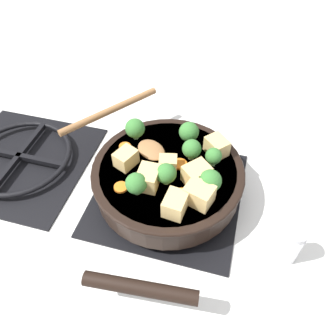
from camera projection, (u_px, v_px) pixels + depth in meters
name	position (u px, v px, depth m)	size (l,w,h in m)	color
ground_plane	(168.00, 194.00, 0.71)	(2.40, 2.40, 0.00)	silver
front_burner_grate	(168.00, 190.00, 0.71)	(0.31, 0.31, 0.03)	black
rear_burner_grate	(20.00, 158.00, 0.77)	(0.31, 0.31, 0.03)	black
skillet_pan	(168.00, 177.00, 0.67)	(0.41, 0.31, 0.06)	black
wooden_spoon	(126.00, 126.00, 0.73)	(0.24, 0.25, 0.02)	olive
tofu_cube_center_large	(199.00, 194.00, 0.58)	(0.05, 0.04, 0.04)	#DBB770
tofu_cube_near_handle	(166.00, 164.00, 0.64)	(0.04, 0.03, 0.03)	#DBB770
tofu_cube_east_chunk	(126.00, 158.00, 0.65)	(0.04, 0.03, 0.03)	#DBB770
tofu_cube_west_chunk	(148.00, 178.00, 0.61)	(0.05, 0.04, 0.04)	#DBB770
tofu_cube_back_piece	(196.00, 174.00, 0.62)	(0.05, 0.04, 0.04)	#DBB770
tofu_cube_front_piece	(175.00, 204.00, 0.57)	(0.05, 0.04, 0.04)	#DBB770
tofu_cube_mid_small	(217.00, 146.00, 0.67)	(0.04, 0.04, 0.04)	#DBB770
broccoli_floret_near_spoon	(135.00, 128.00, 0.69)	(0.04, 0.04, 0.05)	#709956
broccoli_floret_center_top	(210.00, 181.00, 0.59)	(0.04, 0.04, 0.05)	#709956
broccoli_floret_east_rim	(214.00, 156.00, 0.64)	(0.03, 0.03, 0.04)	#709956
broccoli_floret_west_rim	(136.00, 184.00, 0.59)	(0.04, 0.04, 0.05)	#709956
broccoli_floret_north_edge	(166.00, 174.00, 0.61)	(0.04, 0.04, 0.05)	#709956
broccoli_floret_south_cluster	(189.00, 132.00, 0.68)	(0.04, 0.04, 0.05)	#709956
broccoli_floret_mid_floret	(192.00, 149.00, 0.65)	(0.04, 0.04, 0.05)	#709956
carrot_slice_orange_thin	(182.00, 193.00, 0.61)	(0.02, 0.02, 0.01)	orange
carrot_slice_near_center	(180.00, 164.00, 0.66)	(0.03, 0.03, 0.01)	orange
carrot_slice_edge_slice	(121.00, 187.00, 0.62)	(0.03, 0.03, 0.01)	orange
carrot_slice_under_broccoli	(125.00, 147.00, 0.69)	(0.03, 0.03, 0.01)	orange
salt_shaker	(291.00, 245.00, 0.58)	(0.04, 0.04, 0.09)	white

